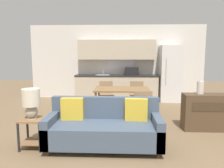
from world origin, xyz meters
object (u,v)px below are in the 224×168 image
at_px(side_table, 33,128).
at_px(table_lamp, 31,101).
at_px(couch, 104,128).
at_px(dining_chair_far_right, 137,94).
at_px(refrigerator, 170,73).
at_px(dining_chair_far_left, 106,93).
at_px(vase, 200,87).
at_px(dining_table, 122,91).
at_px(credenza, 213,112).
at_px(dining_chair_near_right, 142,105).

height_order(side_table, table_lamp, table_lamp).
xyz_separation_m(couch, dining_chair_far_right, (0.75, 2.62, 0.14)).
height_order(refrigerator, dining_chair_far_left, refrigerator).
distance_m(vase, dining_chair_far_left, 2.71).
distance_m(dining_table, dining_chair_far_left, 0.90).
height_order(side_table, dining_chair_far_right, dining_chair_far_right).
distance_m(credenza, dining_chair_far_right, 2.23).
bearing_deg(couch, side_table, -175.31).
bearing_deg(dining_table, credenza, -24.03).
bearing_deg(dining_table, refrigerator, 51.48).
height_order(couch, dining_chair_near_right, couch).
distance_m(table_lamp, dining_chair_far_left, 2.97).
xyz_separation_m(side_table, dining_chair_far_right, (1.99, 2.72, 0.14)).
distance_m(side_table, dining_chair_near_right, 2.35).
bearing_deg(dining_chair_far_left, table_lamp, -119.71).
distance_m(dining_table, dining_chair_far_right, 0.89).
height_order(table_lamp, vase, vase).
xyz_separation_m(dining_chair_far_left, dining_chair_near_right, (0.91, -1.49, 0.00)).
relative_size(couch, table_lamp, 3.75).
bearing_deg(dining_chair_far_right, credenza, -48.23).
height_order(couch, credenza, couch).
bearing_deg(refrigerator, table_lamp, -128.15).
bearing_deg(dining_chair_far_left, dining_chair_far_right, -8.51).
relative_size(side_table, credenza, 0.41).
relative_size(side_table, table_lamp, 1.01).
bearing_deg(refrigerator, couch, -116.56).
height_order(dining_table, dining_chair_far_left, dining_chair_far_left).
bearing_deg(refrigerator, dining_table, -128.52).
bearing_deg(dining_chair_near_right, refrigerator, -119.97).
bearing_deg(couch, dining_chair_far_left, 93.26).
relative_size(refrigerator, dining_chair_far_right, 2.31).
bearing_deg(dining_chair_near_right, side_table, 25.11).
bearing_deg(side_table, dining_chair_far_right, 53.84).
bearing_deg(dining_chair_near_right, vase, 169.04).
relative_size(refrigerator, credenza, 1.51).
bearing_deg(couch, refrigerator, 63.44).
xyz_separation_m(credenza, vase, (-0.28, 0.04, 0.53)).
distance_m(couch, vase, 2.33).
distance_m(side_table, dining_chair_far_right, 3.37).
distance_m(refrigerator, dining_chair_far_left, 2.61).
height_order(refrigerator, side_table, refrigerator).
xyz_separation_m(vase, dining_chair_far_right, (-1.25, 1.58, -0.44)).
height_order(refrigerator, credenza, refrigerator).
height_order(side_table, dining_chair_far_left, dining_chair_far_left).
height_order(vase, dining_chair_near_right, vase).
distance_m(dining_chair_far_right, dining_chair_far_left, 0.90).
height_order(couch, table_lamp, table_lamp).
height_order(refrigerator, dining_chair_near_right, refrigerator).
height_order(refrigerator, table_lamp, refrigerator).
xyz_separation_m(dining_chair_far_right, dining_chair_far_left, (-0.90, 0.01, 0.00)).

